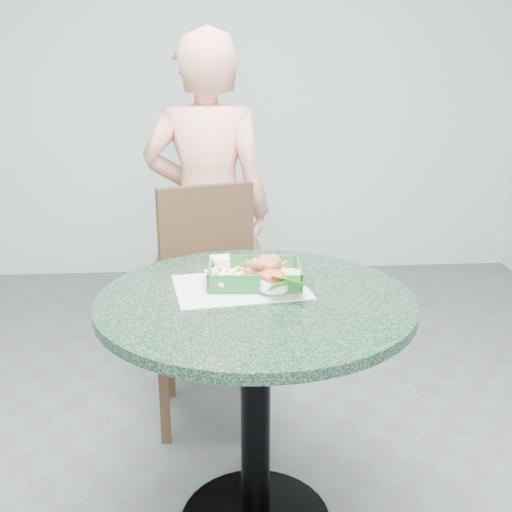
{
  "coord_description": "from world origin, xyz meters",
  "views": [
    {
      "loc": [
        -0.12,
        -1.55,
        1.38
      ],
      "look_at": [
        0.01,
        0.1,
        0.85
      ],
      "focal_mm": 42.0,
      "sensor_mm": 36.0,
      "label": 1
    }
  ],
  "objects": [
    {
      "name": "wall_back",
      "position": [
        0.0,
        2.5,
        1.4
      ],
      "size": [
        4.0,
        0.04,
        2.8
      ],
      "primitive_type": "cube",
      "color": "silver",
      "rests_on": "ground"
    },
    {
      "name": "dining_chair",
      "position": [
        -0.14,
        0.71,
        0.53
      ],
      "size": [
        0.4,
        0.4,
        0.93
      ],
      "rotation": [
        0.0,
        0.0,
        0.32
      ],
      "color": "brown",
      "rests_on": "floor"
    },
    {
      "name": "garnish_cup",
      "position": [
        0.07,
        -0.0,
        0.79
      ],
      "size": [
        0.12,
        0.11,
        0.05
      ],
      "rotation": [
        0.0,
        0.0,
        -0.23
      ],
      "color": "silver",
      "rests_on": "food_basket"
    },
    {
      "name": "diner_person",
      "position": [
        -0.13,
        1.04,
        0.79
      ],
      "size": [
        0.61,
        0.44,
        1.57
      ],
      "primitive_type": "imported",
      "rotation": [
        0.0,
        0.0,
        3.02
      ],
      "color": "tan",
      "rests_on": "floor"
    },
    {
      "name": "cafe_table",
      "position": [
        0.0,
        0.0,
        0.58
      ],
      "size": [
        0.89,
        0.89,
        0.75
      ],
      "color": "black",
      "rests_on": "floor"
    },
    {
      "name": "crab_sandwich",
      "position": [
        0.04,
        0.09,
        0.8
      ],
      "size": [
        0.13,
        0.13,
        0.08
      ],
      "rotation": [
        0.0,
        0.0,
        -0.23
      ],
      "color": "tan",
      "rests_on": "food_basket"
    },
    {
      "name": "food_basket",
      "position": [
        0.01,
        0.1,
        0.77
      ],
      "size": [
        0.27,
        0.19,
        0.05
      ],
      "rotation": [
        0.0,
        0.0,
        -0.07
      ],
      "color": "#1D5625",
      "rests_on": "placemat"
    },
    {
      "name": "placemat",
      "position": [
        -0.04,
        0.07,
        0.75
      ],
      "size": [
        0.41,
        0.33,
        0.0
      ],
      "primitive_type": "cube",
      "rotation": [
        0.0,
        0.0,
        0.15
      ],
      "color": "#B2BFBD",
      "rests_on": "cafe_table"
    },
    {
      "name": "fries_pile",
      "position": [
        -0.08,
        0.07,
        0.79
      ],
      "size": [
        0.13,
        0.13,
        0.04
      ],
      "primitive_type": null,
      "rotation": [
        0.0,
        0.0,
        -0.24
      ],
      "color": "#FFEDB3",
      "rests_on": "food_basket"
    },
    {
      "name": "sauce_ramekin",
      "position": [
        -0.09,
        0.15,
        0.8
      ],
      "size": [
        0.05,
        0.05,
        0.03
      ],
      "rotation": [
        0.0,
        0.0,
        -0.25
      ],
      "color": "white",
      "rests_on": "food_basket"
    }
  ]
}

